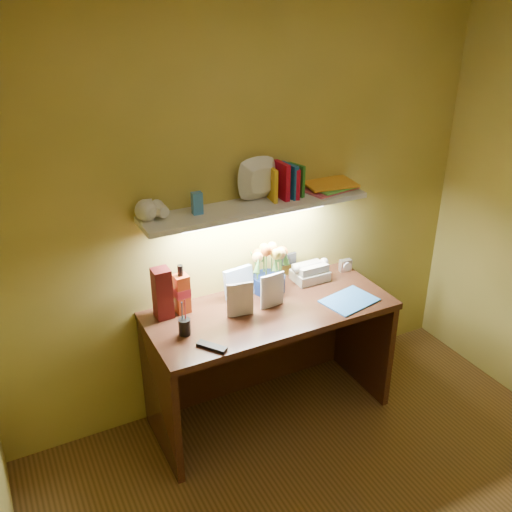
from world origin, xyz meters
The scene contains 13 objects.
desk centered at (0.00, 1.20, 0.38)m, with size 1.40×0.60×0.75m, color #32150D.
flower_bouquet centered at (0.09, 1.38, 0.92)m, with size 0.21×0.21×0.34m, color #0B183C, non-canonical shape.
telephone centered at (0.38, 1.39, 0.81)m, with size 0.21×0.16×0.13m, color beige, non-canonical shape.
desk_clock centered at (0.64, 1.39, 0.79)m, with size 0.08×0.04×0.08m, color silver.
whisky_bottle centered at (-0.45, 1.39, 0.89)m, with size 0.08×0.08×0.29m, color #B33F18, non-canonical shape.
whisky_box centered at (-0.56, 1.39, 0.89)m, with size 0.09×0.09×0.29m, color #531212.
pen_cup centered at (-0.53, 1.17, 0.83)m, with size 0.06×0.06×0.15m, color black.
art_card centered at (-0.10, 1.40, 0.84)m, with size 0.18×0.04×0.18m, color white, non-canonical shape.
tv_remote centered at (-0.45, 0.99, 0.76)m, with size 0.04×0.16×0.02m, color black.
blue_folder centered at (0.44, 1.06, 0.75)m, with size 0.30×0.22×0.01m, color #3983D5.
desk_book_a centered at (-0.26, 1.22, 0.85)m, with size 0.15×0.02×0.20m, color beige.
desk_book_b centered at (-0.06, 1.21, 0.85)m, with size 0.15×0.02×0.20m, color silver.
wall_shelf centered at (0.03, 1.38, 1.33)m, with size 1.31×0.30×0.24m.
Camera 1 is at (-1.33, -1.22, 2.41)m, focal length 40.00 mm.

